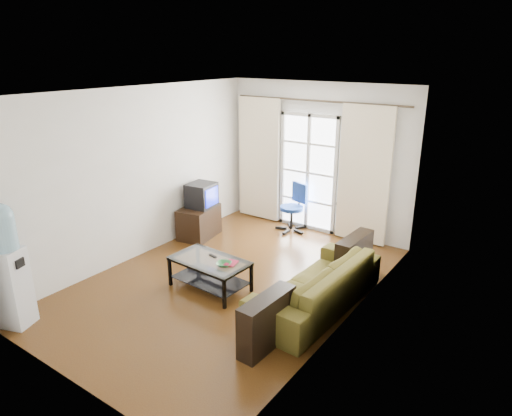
{
  "coord_description": "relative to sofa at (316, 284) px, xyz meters",
  "views": [
    {
      "loc": [
        3.72,
        -4.65,
        3.18
      ],
      "look_at": [
        0.22,
        0.35,
        1.08
      ],
      "focal_mm": 32.0,
      "sensor_mm": 36.0,
      "label": 1
    }
  ],
  "objects": [
    {
      "name": "floor",
      "position": [
        -1.33,
        -0.13,
        -0.32
      ],
      "size": [
        5.2,
        5.2,
        0.0
      ],
      "primitive_type": "plane",
      "color": "#5B3715",
      "rests_on": "ground"
    },
    {
      "name": "ceiling",
      "position": [
        -1.33,
        -0.13,
        2.38
      ],
      "size": [
        5.2,
        5.2,
        0.0
      ],
      "primitive_type": "plane",
      "rotation": [
        3.14,
        0.0,
        0.0
      ],
      "color": "white",
      "rests_on": "wall_back"
    },
    {
      "name": "wall_back",
      "position": [
        -1.33,
        2.47,
        1.03
      ],
      "size": [
        3.6,
        0.02,
        2.7
      ],
      "primitive_type": "cube",
      "color": "white",
      "rests_on": "floor"
    },
    {
      "name": "wall_front",
      "position": [
        -1.33,
        -2.73,
        1.03
      ],
      "size": [
        3.6,
        0.02,
        2.7
      ],
      "primitive_type": "cube",
      "color": "white",
      "rests_on": "floor"
    },
    {
      "name": "wall_left",
      "position": [
        -3.13,
        -0.13,
        1.03
      ],
      "size": [
        0.02,
        5.2,
        2.7
      ],
      "primitive_type": "cube",
      "color": "white",
      "rests_on": "floor"
    },
    {
      "name": "wall_right",
      "position": [
        0.47,
        -0.13,
        1.03
      ],
      "size": [
        0.02,
        5.2,
        2.7
      ],
      "primitive_type": "cube",
      "color": "white",
      "rests_on": "floor"
    },
    {
      "name": "french_door",
      "position": [
        -1.48,
        2.41,
        0.76
      ],
      "size": [
        1.16,
        0.06,
        2.15
      ],
      "color": "white",
      "rests_on": "wall_back"
    },
    {
      "name": "curtain_rod",
      "position": [
        -1.33,
        2.37,
        2.06
      ],
      "size": [
        3.3,
        0.04,
        0.04
      ],
      "primitive_type": "cylinder",
      "rotation": [
        0.0,
        1.57,
        0.0
      ],
      "color": "#4C3F2D",
      "rests_on": "wall_back"
    },
    {
      "name": "curtain_left",
      "position": [
        -2.53,
        2.35,
        0.88
      ],
      "size": [
        0.9,
        0.07,
        2.35
      ],
      "primitive_type": "cube",
      "color": "#FFF1CD",
      "rests_on": "curtain_rod"
    },
    {
      "name": "curtain_right",
      "position": [
        -0.38,
        2.35,
        0.88
      ],
      "size": [
        0.9,
        0.07,
        2.35
      ],
      "primitive_type": "cube",
      "color": "#FFF1CD",
      "rests_on": "curtain_rod"
    },
    {
      "name": "radiator",
      "position": [
        -0.53,
        2.37,
        0.01
      ],
      "size": [
        0.64,
        0.12,
        0.64
      ],
      "primitive_type": "cube",
      "color": "gray",
      "rests_on": "floor"
    },
    {
      "name": "sofa",
      "position": [
        0.0,
        0.0,
        0.0
      ],
      "size": [
        2.24,
        1.03,
        0.63
      ],
      "primitive_type": "imported",
      "rotation": [
        0.0,
        0.0,
        -1.61
      ],
      "color": "olive",
      "rests_on": "floor"
    },
    {
      "name": "coffee_table",
      "position": [
        -1.44,
        -0.44,
        -0.03
      ],
      "size": [
        1.12,
        0.68,
        0.44
      ],
      "rotation": [
        0.0,
        0.0,
        -0.05
      ],
      "color": "silver",
      "rests_on": "floor"
    },
    {
      "name": "bowl",
      "position": [
        -1.16,
        -0.48,
        0.15
      ],
      "size": [
        0.32,
        0.32,
        0.05
      ],
      "primitive_type": "imported",
      "rotation": [
        0.0,
        0.0,
        0.32
      ],
      "color": "#369450",
      "rests_on": "coffee_table"
    },
    {
      "name": "book",
      "position": [
        -1.19,
        -0.39,
        0.14
      ],
      "size": [
        0.23,
        0.26,
        0.02
      ],
      "primitive_type": "imported",
      "rotation": [
        0.0,
        0.0,
        0.21
      ],
      "color": "maroon",
      "rests_on": "coffee_table"
    },
    {
      "name": "remote",
      "position": [
        -1.48,
        -0.33,
        0.14
      ],
      "size": [
        0.15,
        0.07,
        0.02
      ],
      "primitive_type": "cube",
      "rotation": [
        0.0,
        0.0,
        -0.23
      ],
      "color": "black",
      "rests_on": "coffee_table"
    },
    {
      "name": "tv_stand",
      "position": [
        -2.85,
        0.91,
        -0.04
      ],
      "size": [
        0.63,
        0.83,
        0.56
      ],
      "primitive_type": "cube",
      "rotation": [
        0.0,
        0.0,
        0.17
      ],
      "color": "black",
      "rests_on": "floor"
    },
    {
      "name": "crt_tv",
      "position": [
        -2.85,
        0.98,
        0.45
      ],
      "size": [
        0.51,
        0.51,
        0.43
      ],
      "rotation": [
        0.0,
        0.0,
        0.11
      ],
      "color": "black",
      "rests_on": "tv_stand"
    },
    {
      "name": "task_chair",
      "position": [
        -1.63,
        2.15,
        -0.05
      ],
      "size": [
        0.74,
        0.74,
        0.89
      ],
      "rotation": [
        0.0,
        0.0,
        -0.27
      ],
      "color": "black",
      "rests_on": "floor"
    },
    {
      "name": "water_cooler",
      "position": [
        -2.78,
        -2.48,
        0.5
      ],
      "size": [
        0.41,
        0.41,
        1.56
      ],
      "rotation": [
        0.0,
        0.0,
        0.35
      ],
      "color": "silver",
      "rests_on": "floor"
    }
  ]
}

